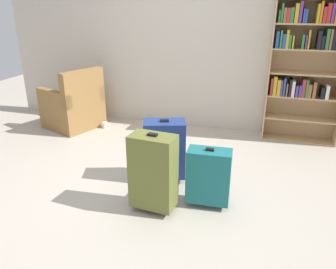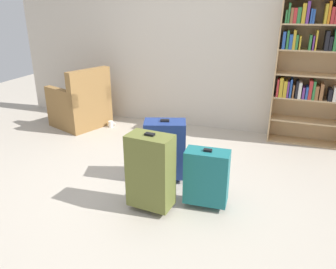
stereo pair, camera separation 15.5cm
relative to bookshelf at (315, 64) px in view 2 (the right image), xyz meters
name	(u,v)px [view 2 (the right image)]	position (x,y,z in m)	size (l,w,h in m)	color
ground_plane	(142,187)	(-1.59, -1.84, -1.07)	(10.25, 10.25, 0.00)	#B2A899
back_wall	(197,39)	(-1.59, 0.20, 0.23)	(5.86, 0.10, 2.60)	beige
bookshelf	(315,64)	(0.00, 0.00, 0.00)	(0.96, 0.28, 1.83)	tan
armchair	(81,106)	(-3.22, -0.42, -0.75)	(0.90, 0.90, 0.90)	olive
mug	(111,124)	(-2.76, -0.35, -1.02)	(0.12, 0.08, 0.10)	white
suitcase_olive	(151,171)	(-1.36, -2.17, -0.68)	(0.42, 0.27, 0.75)	brown
suitcase_navy_blue	(165,149)	(-1.43, -1.60, -0.71)	(0.48, 0.37, 0.68)	navy
suitcase_teal	(206,177)	(-0.90, -1.95, -0.76)	(0.40, 0.23, 0.58)	#19666B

